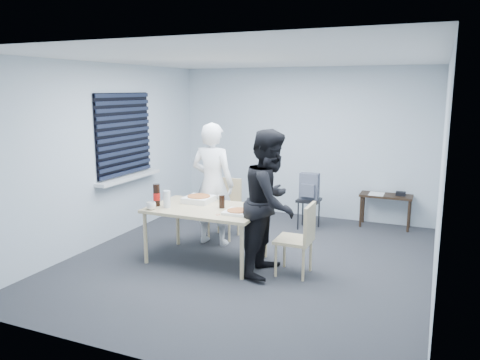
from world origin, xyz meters
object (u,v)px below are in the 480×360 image
at_px(person_black, 270,203).
at_px(person_white, 213,184).
at_px(chair_right, 301,235).
at_px(mug_b, 221,199).
at_px(mug_a, 151,206).
at_px(chair_far, 226,203).
at_px(backpack, 309,187).
at_px(stool, 309,206).
at_px(dining_table, 206,212).
at_px(soda_bottle, 157,195).
at_px(side_table, 386,199).

bearing_deg(person_black, person_white, 57.67).
bearing_deg(chair_right, mug_b, 163.73).
distance_m(chair_right, mug_a, 1.93).
xyz_separation_m(chair_far, backpack, (1.07, 0.86, 0.18)).
bearing_deg(stool, person_black, -88.83).
bearing_deg(chair_far, dining_table, -78.95).
distance_m(person_white, stool, 1.75).
height_order(mug_b, soda_bottle, soda_bottle).
height_order(stool, soda_bottle, soda_bottle).
distance_m(person_black, side_table, 2.81).
bearing_deg(dining_table, soda_bottle, -164.63).
height_order(dining_table, side_table, dining_table).
relative_size(dining_table, person_black, 0.83).
distance_m(chair_far, person_white, 0.54).
height_order(person_white, soda_bottle, person_white).
relative_size(person_black, soda_bottle, 6.06).
bearing_deg(soda_bottle, mug_b, 37.78).
relative_size(person_white, soda_bottle, 6.06).
distance_m(person_white, side_table, 2.91).
xyz_separation_m(person_white, side_table, (2.23, 1.83, -0.42)).
xyz_separation_m(backpack, soda_bottle, (-1.50, -2.09, 0.16)).
xyz_separation_m(chair_far, person_white, (-0.03, -0.40, 0.37)).
distance_m(dining_table, mug_b, 0.38).
height_order(person_black, stool, person_black).
xyz_separation_m(person_black, soda_bottle, (-1.54, -0.12, -0.03)).
bearing_deg(mug_a, mug_b, 48.13).
relative_size(mug_a, soda_bottle, 0.42).
bearing_deg(dining_table, side_table, 51.29).
relative_size(backpack, mug_b, 4.21).
relative_size(dining_table, side_table, 1.80).
relative_size(chair_far, chair_right, 1.00).
bearing_deg(mug_a, soda_bottle, 101.13).
distance_m(dining_table, backpack, 2.10).
bearing_deg(stool, person_white, -130.79).
xyz_separation_m(person_black, side_table, (1.09, 2.55, -0.42)).
bearing_deg(person_white, backpack, -131.08).
xyz_separation_m(person_white, mug_b, (0.28, -0.30, -0.12)).
relative_size(dining_table, person_white, 0.83).
bearing_deg(chair_far, mug_b, -69.92).
bearing_deg(backpack, person_white, -136.28).
height_order(chair_right, mug_b, chair_right).
distance_m(person_black, soda_bottle, 1.55).
relative_size(dining_table, chair_far, 1.66).
xyz_separation_m(mug_a, mug_b, (0.65, 0.72, -0.00)).
bearing_deg(soda_bottle, chair_far, 70.72).
distance_m(chair_right, mug_b, 1.30).
bearing_deg(soda_bottle, person_white, 64.08).
bearing_deg(mug_a, person_white, 70.28).
xyz_separation_m(side_table, mug_a, (-2.60, -2.86, 0.30)).
bearing_deg(side_table, chair_far, -146.91).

